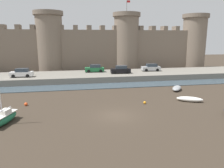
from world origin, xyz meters
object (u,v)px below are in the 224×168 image
(car_quay_east, at_px, (121,70))
(rowboat_foreground_right, at_px, (190,99))
(mooring_buoy_near_shore, at_px, (145,103))
(car_quay_centre_west, at_px, (95,68))
(car_quay_centre_east, at_px, (22,73))
(sailboat_near_channel_left, at_px, (4,118))
(rowboat_midflat_left, at_px, (177,88))
(mooring_buoy_mid_mud, at_px, (26,104))
(car_quay_west, at_px, (151,68))

(car_quay_east, bearing_deg, rowboat_foreground_right, -72.85)
(rowboat_foreground_right, distance_m, mooring_buoy_near_shore, 6.39)
(car_quay_east, bearing_deg, car_quay_centre_west, 151.84)
(car_quay_centre_east, bearing_deg, sailboat_near_channel_left, -83.42)
(rowboat_foreground_right, bearing_deg, rowboat_midflat_left, 78.14)
(car_quay_east, distance_m, car_quay_centre_west, 5.84)
(sailboat_near_channel_left, height_order, mooring_buoy_mid_mud, sailboat_near_channel_left)
(car_quay_centre_west, bearing_deg, car_quay_centre_east, -166.17)
(rowboat_midflat_left, distance_m, sailboat_near_channel_left, 25.90)
(mooring_buoy_near_shore, height_order, car_quay_east, car_quay_east)
(car_quay_west, bearing_deg, car_quay_east, -165.41)
(mooring_buoy_mid_mud, xyz_separation_m, car_quay_east, (16.00, 15.80, 1.78))
(rowboat_midflat_left, distance_m, car_quay_centre_west, 18.74)
(car_quay_centre_east, bearing_deg, rowboat_foreground_right, -34.54)
(mooring_buoy_mid_mud, bearing_deg, car_quay_centre_west, 59.68)
(rowboat_midflat_left, relative_size, sailboat_near_channel_left, 0.52)
(mooring_buoy_mid_mud, bearing_deg, rowboat_foreground_right, -5.61)
(rowboat_foreground_right, xyz_separation_m, car_quay_west, (1.86, 19.84, 1.64))
(mooring_buoy_near_shore, distance_m, mooring_buoy_mid_mud, 15.28)
(mooring_buoy_near_shore, bearing_deg, mooring_buoy_mid_mud, 172.34)
(rowboat_midflat_left, bearing_deg, car_quay_centre_west, 130.04)
(rowboat_midflat_left, bearing_deg, car_quay_east, 120.75)
(car_quay_centre_west, bearing_deg, mooring_buoy_mid_mud, -120.32)
(car_quay_centre_west, relative_size, car_quay_west, 1.00)
(rowboat_midflat_left, bearing_deg, rowboat_foreground_right, -101.86)
(mooring_buoy_near_shore, relative_size, car_quay_east, 0.09)
(rowboat_midflat_left, height_order, car_quay_east, car_quay_east)
(sailboat_near_channel_left, height_order, car_quay_centre_west, sailboat_near_channel_left)
(car_quay_centre_west, bearing_deg, car_quay_east, -28.16)
(car_quay_east, xyz_separation_m, car_quay_west, (7.39, 1.92, 0.00))
(rowboat_foreground_right, distance_m, car_quay_centre_east, 30.31)
(car_quay_centre_west, bearing_deg, sailboat_near_channel_left, -115.92)
(rowboat_midflat_left, bearing_deg, car_quay_west, 87.78)
(car_quay_centre_east, bearing_deg, car_quay_centre_west, 13.83)
(rowboat_midflat_left, height_order, car_quay_centre_east, car_quay_centre_east)
(car_quay_east, bearing_deg, car_quay_west, 14.59)
(rowboat_midflat_left, distance_m, mooring_buoy_near_shore, 9.97)
(sailboat_near_channel_left, bearing_deg, car_quay_east, 51.83)
(rowboat_foreground_right, height_order, mooring_buoy_near_shore, rowboat_foreground_right)
(sailboat_near_channel_left, bearing_deg, rowboat_foreground_right, 9.33)
(rowboat_foreground_right, relative_size, car_quay_east, 0.85)
(mooring_buoy_near_shore, distance_m, car_quay_west, 21.49)
(sailboat_near_channel_left, bearing_deg, car_quay_west, 43.99)
(rowboat_foreground_right, bearing_deg, car_quay_east, 107.15)
(rowboat_foreground_right, bearing_deg, car_quay_centre_west, 117.31)
(rowboat_foreground_right, bearing_deg, car_quay_west, 84.64)
(car_quay_east, relative_size, car_quay_centre_west, 1.00)
(rowboat_midflat_left, relative_size, car_quay_centre_east, 0.85)
(car_quay_centre_west, height_order, car_quay_centre_east, same)
(rowboat_foreground_right, relative_size, mooring_buoy_near_shore, 9.63)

